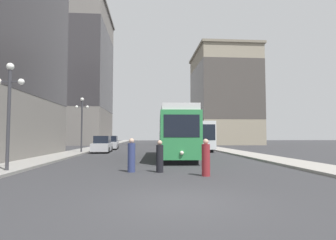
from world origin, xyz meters
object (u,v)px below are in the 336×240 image
at_px(parked_car_left_mid, 111,143).
at_px(parked_car_left_near, 102,145).
at_px(transit_bus, 194,135).
at_px(pedestrian_crossing_far, 131,156).
at_px(pedestrian_on_sidewalk, 206,159).
at_px(lamp_post_left_near, 9,99).
at_px(lamp_post_left_far, 82,116).
at_px(streetcar, 175,133).
at_px(pedestrian_crossing_near, 160,157).

bearing_deg(parked_car_left_mid, parked_car_left_near, -92.78).
bearing_deg(transit_bus, parked_car_left_near, -158.24).
height_order(parked_car_left_near, parked_car_left_mid, same).
bearing_deg(parked_car_left_mid, pedestrian_crossing_far, -82.89).
distance_m(pedestrian_on_sidewalk, lamp_post_left_near, 10.10).
height_order(parked_car_left_near, pedestrian_crossing_far, parked_car_left_near).
height_order(pedestrian_crossing_far, lamp_post_left_near, lamp_post_left_near).
relative_size(transit_bus, lamp_post_left_far, 2.24).
distance_m(streetcar, transit_bus, 13.06).
height_order(parked_car_left_near, lamp_post_left_far, lamp_post_left_far).
bearing_deg(parked_car_left_near, transit_bus, 20.33).
bearing_deg(pedestrian_crossing_far, parked_car_left_near, -32.11).
bearing_deg(streetcar, pedestrian_on_sidewalk, -85.79).
height_order(parked_car_left_mid, pedestrian_crossing_near, parked_car_left_mid).
bearing_deg(streetcar, parked_car_left_mid, 117.77).
height_order(transit_bus, lamp_post_left_near, lamp_post_left_near).
xyz_separation_m(parked_car_left_near, pedestrian_crossing_far, (4.17, -16.59, -0.05)).
relative_size(parked_car_left_mid, pedestrian_crossing_far, 2.92).
bearing_deg(lamp_post_left_near, pedestrian_crossing_far, -0.06).
bearing_deg(streetcar, transit_bus, 75.53).
relative_size(parked_car_left_near, lamp_post_left_far, 0.86).
distance_m(pedestrian_crossing_near, lamp_post_left_far, 17.29).
height_order(streetcar, pedestrian_crossing_far, streetcar).
bearing_deg(pedestrian_on_sidewalk, lamp_post_left_far, -103.33).
bearing_deg(transit_bus, parked_car_left_mid, 165.43).
xyz_separation_m(lamp_post_left_near, lamp_post_left_far, (0.00, 15.01, 0.21)).
distance_m(streetcar, pedestrian_crossing_far, 9.20).
height_order(transit_bus, parked_car_left_mid, transit_bus).
relative_size(pedestrian_crossing_far, lamp_post_left_near, 0.32).
relative_size(pedestrian_crossing_near, lamp_post_left_far, 0.28).
relative_size(lamp_post_left_near, lamp_post_left_far, 0.94).
xyz_separation_m(transit_bus, lamp_post_left_near, (-12.97, -21.04, 1.72)).
bearing_deg(pedestrian_crossing_far, streetcar, -66.36).
bearing_deg(pedestrian_crossing_near, streetcar, -74.17).
bearing_deg(pedestrian_crossing_near, lamp_post_left_far, -37.02).
bearing_deg(lamp_post_left_near, parked_car_left_near, 83.47).
bearing_deg(lamp_post_left_near, streetcar, 42.86).
xyz_separation_m(parked_car_left_mid, pedestrian_crossing_near, (5.60, -24.14, -0.09)).
distance_m(pedestrian_on_sidewalk, lamp_post_left_far, 19.45).
xyz_separation_m(streetcar, pedestrian_crossing_near, (-1.71, -8.80, -1.35)).
distance_m(pedestrian_crossing_near, pedestrian_crossing_far, 1.45).
xyz_separation_m(pedestrian_crossing_far, lamp_post_left_far, (-6.07, 15.02, 3.08)).
distance_m(transit_bus, parked_car_left_mid, 11.49).
xyz_separation_m(streetcar, transit_bus, (3.77, 12.50, -0.15)).
height_order(streetcar, pedestrian_on_sidewalk, streetcar).
height_order(streetcar, transit_bus, streetcar).
relative_size(transit_bus, parked_car_left_near, 2.60).
height_order(parked_car_left_mid, pedestrian_crossing_far, parked_car_left_mid).
xyz_separation_m(streetcar, parked_car_left_near, (-7.30, 8.04, -1.26)).
distance_m(transit_bus, parked_car_left_near, 11.99).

